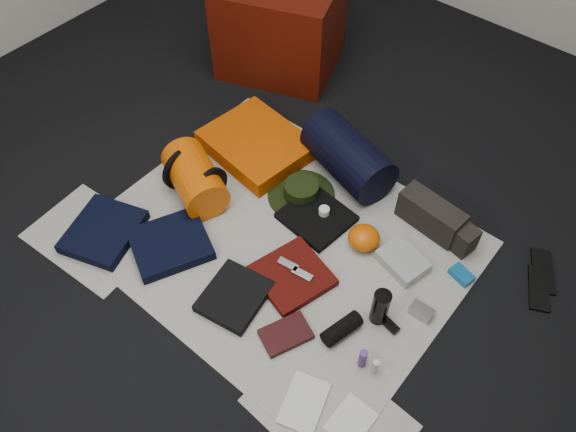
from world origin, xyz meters
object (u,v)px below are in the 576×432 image
Objects in this scene: compact_camera at (421,311)px; navy_duffel at (348,156)px; paperback_book at (286,334)px; stuff_sack at (195,178)px; red_cabinet at (280,25)px; water_bottle at (380,307)px; sleeping_pad at (257,144)px.

navy_duffel is at bearing 145.95° from compact_camera.
paperback_book is (0.34, -0.89, -0.11)m from navy_duffel.
compact_camera is at bearing 6.02° from stuff_sack.
stuff_sack is at bearing -92.17° from red_cabinet.
compact_camera is (1.21, 0.13, -0.09)m from stuff_sack.
water_bottle is (1.43, -1.07, -0.17)m from red_cabinet.
water_bottle is at bearing 75.23° from paperback_book.
stuff_sack is at bearing -175.85° from compact_camera.
paperback_book is at bearing -20.78° from stuff_sack.
navy_duffel reaches higher than water_bottle.
navy_duffel is (0.84, -0.48, -0.14)m from red_cabinet.
stuff_sack is at bearing 179.69° from water_bottle.
water_bottle reaches higher than compact_camera.
paperback_book is (0.80, -0.72, -0.03)m from sleeping_pad.
red_cabinet is 1.83m from compact_camera.
stuff_sack reaches higher than water_bottle.
paperback_book is (1.19, -1.38, -0.25)m from red_cabinet.
navy_duffel is at bearing 135.13° from water_bottle.
stuff_sack is at bearing -113.95° from navy_duffel.
red_cabinet reaches higher than paperback_book.
sleeping_pad is 1.40× the size of stuff_sack.
sleeping_pad is 2.55× the size of paperback_book.
navy_duffel reaches higher than stuff_sack.
water_bottle is 0.20m from compact_camera.
sleeping_pad reaches higher than paperback_book.
sleeping_pad is 2.78× the size of water_bottle.
stuff_sack is at bearing -94.61° from sleeping_pad.
red_cabinet reaches higher than water_bottle.
sleeping_pad is 1.08m from paperback_book.
sleeping_pad is at bearing 161.41° from paperback_book.
navy_duffel is 4.88× the size of compact_camera.
red_cabinet is at bearing 154.30° from paperback_book.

